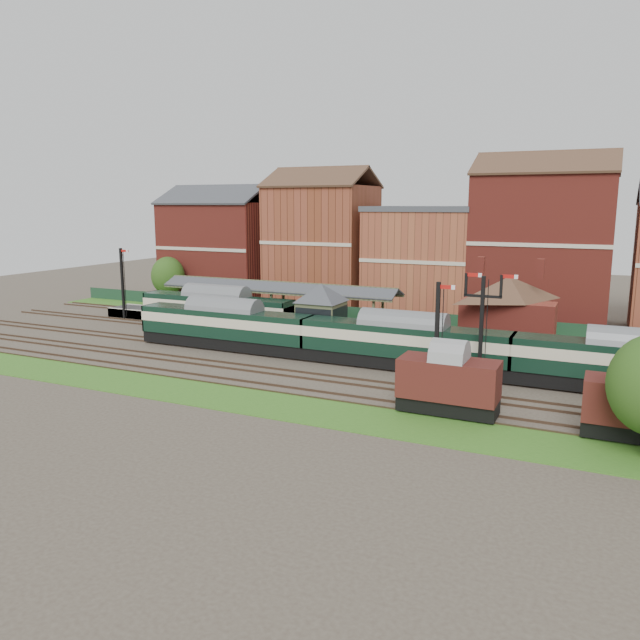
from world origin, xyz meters
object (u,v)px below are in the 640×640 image
at_px(signal_box, 321,315).
at_px(dmu_train, 403,342).
at_px(goods_van_a, 448,382).
at_px(semaphore_bracket, 482,324).
at_px(platform_railcar, 217,309).

distance_m(signal_box, dmu_train, 9.21).
height_order(dmu_train, goods_van_a, dmu_train).
bearing_deg(signal_box, semaphore_bracket, -20.92).
xyz_separation_m(dmu_train, platform_railcar, (-21.87, 6.50, 0.03)).
bearing_deg(goods_van_a, dmu_train, 122.65).
bearing_deg(dmu_train, goods_van_a, -57.35).
bearing_deg(platform_railcar, dmu_train, -16.55).
distance_m(semaphore_bracket, goods_van_a, 7.01).
bearing_deg(platform_railcar, goods_van_a, -29.28).
bearing_deg(semaphore_bracket, platform_railcar, 162.38).
relative_size(signal_box, dmu_train, 0.12).
height_order(signal_box, semaphore_bracket, semaphore_bracket).
relative_size(semaphore_bracket, goods_van_a, 1.35).
xyz_separation_m(dmu_train, goods_van_a, (5.77, -9.00, -0.16)).
relative_size(signal_box, goods_van_a, 0.99).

